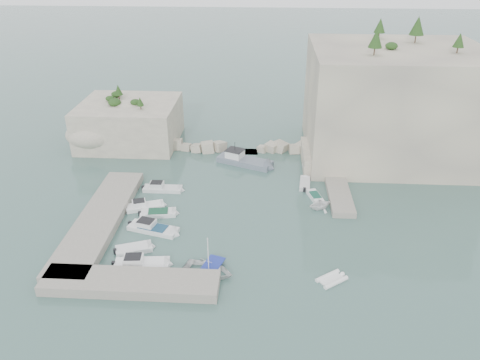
# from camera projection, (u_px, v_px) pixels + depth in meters

# --- Properties ---
(ground) EXTENTS (400.00, 400.00, 0.00)m
(ground) POSITION_uv_depth(u_px,v_px,m) (237.00, 224.00, 58.14)
(ground) COLOR #44665F
(ground) RESTS_ON ground
(cliff_east) EXTENTS (26.00, 22.00, 17.00)m
(cliff_east) POSITION_uv_depth(u_px,v_px,m) (393.00, 103.00, 73.30)
(cliff_east) COLOR beige
(cliff_east) RESTS_ON ground
(cliff_terrace) EXTENTS (8.00, 10.00, 2.50)m
(cliff_terrace) POSITION_uv_depth(u_px,v_px,m) (328.00, 157.00, 72.78)
(cliff_terrace) COLOR beige
(cliff_terrace) RESTS_ON ground
(outcrop_west) EXTENTS (16.00, 14.00, 7.00)m
(outcrop_west) POSITION_uv_depth(u_px,v_px,m) (130.00, 123.00, 79.72)
(outcrop_west) COLOR beige
(outcrop_west) RESTS_ON ground
(quay_west) EXTENTS (5.00, 24.00, 1.10)m
(quay_west) POSITION_uv_depth(u_px,v_px,m) (100.00, 220.00, 57.92)
(quay_west) COLOR #9E9689
(quay_west) RESTS_ON ground
(quay_south) EXTENTS (18.00, 4.00, 1.10)m
(quay_south) POSITION_uv_depth(u_px,v_px,m) (131.00, 283.00, 47.36)
(quay_south) COLOR #9E9689
(quay_south) RESTS_ON ground
(ledge_east) EXTENTS (3.00, 16.00, 0.80)m
(ledge_east) POSITION_uv_depth(u_px,v_px,m) (337.00, 186.00, 66.07)
(ledge_east) COLOR #9E9689
(ledge_east) RESTS_ON ground
(breakwater) EXTENTS (28.00, 3.00, 1.40)m
(breakwater) POSITION_uv_depth(u_px,v_px,m) (240.00, 148.00, 77.33)
(breakwater) COLOR beige
(breakwater) RESTS_ON ground
(motorboat_a) EXTENTS (5.90, 1.78, 1.40)m
(motorboat_a) POSITION_uv_depth(u_px,v_px,m) (163.00, 190.00, 65.71)
(motorboat_a) COLOR silver
(motorboat_a) RESTS_ON ground
(motorboat_b) EXTENTS (5.63, 3.42, 1.40)m
(motorboat_b) POSITION_uv_depth(u_px,v_px,m) (145.00, 208.00, 61.39)
(motorboat_b) COLOR white
(motorboat_b) RESTS_ON ground
(motorboat_c) EXTENTS (5.18, 2.55, 0.70)m
(motorboat_c) POSITION_uv_depth(u_px,v_px,m) (158.00, 215.00, 59.95)
(motorboat_c) COLOR white
(motorboat_c) RESTS_ON ground
(motorboat_d) EXTENTS (7.08, 3.77, 1.40)m
(motorboat_d) POSITION_uv_depth(u_px,v_px,m) (153.00, 231.00, 56.72)
(motorboat_d) COLOR white
(motorboat_d) RESTS_ON ground
(motorboat_e) EXTENTS (4.78, 3.24, 0.70)m
(motorboat_e) POSITION_uv_depth(u_px,v_px,m) (134.00, 251.00, 53.14)
(motorboat_e) COLOR silver
(motorboat_e) RESTS_ON ground
(motorboat_f) EXTENTS (6.60, 2.54, 1.40)m
(motorboat_f) POSITION_uv_depth(u_px,v_px,m) (142.00, 266.00, 50.67)
(motorboat_f) COLOR white
(motorboat_f) RESTS_ON ground
(rowboat) EXTENTS (6.35, 5.37, 1.12)m
(rowboat) POSITION_uv_depth(u_px,v_px,m) (209.00, 273.00, 49.57)
(rowboat) COLOR white
(rowboat) RESTS_ON ground
(inflatable_dinghy) EXTENTS (3.65, 3.28, 0.44)m
(inflatable_dinghy) POSITION_uv_depth(u_px,v_px,m) (332.00, 281.00, 48.52)
(inflatable_dinghy) COLOR white
(inflatable_dinghy) RESTS_ON ground
(tender_east_a) EXTENTS (4.04, 3.83, 1.68)m
(tender_east_a) POSITION_uv_depth(u_px,v_px,m) (320.00, 209.00, 61.33)
(tender_east_a) COLOR white
(tender_east_a) RESTS_ON ground
(tender_east_b) EXTENTS (2.37, 4.13, 0.70)m
(tender_east_b) POSITION_uv_depth(u_px,v_px,m) (315.00, 198.00, 63.75)
(tender_east_b) COLOR white
(tender_east_b) RESTS_ON ground
(tender_east_c) EXTENTS (1.85, 4.57, 0.70)m
(tender_east_c) POSITION_uv_depth(u_px,v_px,m) (305.00, 185.00, 67.17)
(tender_east_c) COLOR silver
(tender_east_c) RESTS_ON ground
(tender_east_d) EXTENTS (4.62, 2.90, 1.67)m
(tender_east_d) POSITION_uv_depth(u_px,v_px,m) (315.00, 171.00, 71.25)
(tender_east_d) COLOR white
(tender_east_d) RESTS_ON ground
(work_boat) EXTENTS (9.92, 6.32, 2.20)m
(work_boat) POSITION_uv_depth(u_px,v_px,m) (245.00, 164.00, 73.41)
(work_boat) COLOR slate
(work_boat) RESTS_ON ground
(rowboat_mast) EXTENTS (0.10, 0.10, 4.20)m
(rowboat_mast) POSITION_uv_depth(u_px,v_px,m) (208.00, 253.00, 48.34)
(rowboat_mast) COLOR white
(rowboat_mast) RESTS_ON rowboat
(vegetation) EXTENTS (53.48, 13.88, 13.40)m
(vegetation) POSITION_uv_depth(u_px,v_px,m) (365.00, 39.00, 70.46)
(vegetation) COLOR #1E4219
(vegetation) RESTS_ON ground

